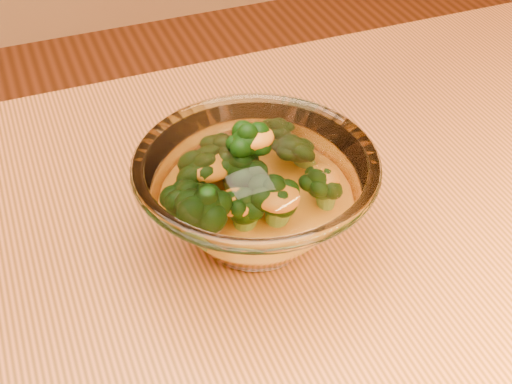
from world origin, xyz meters
The scene contains 3 objects.
glass_bowl centered at (-0.04, 0.10, 0.80)m, with size 0.20×0.20×0.09m.
cheese_sauce centered at (-0.04, 0.10, 0.78)m, with size 0.11×0.11×0.03m, color orange.
broccoli_heap centered at (-0.05, 0.11, 0.81)m, with size 0.13×0.12×0.07m.
Camera 1 is at (-0.20, -0.31, 1.17)m, focal length 50.00 mm.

